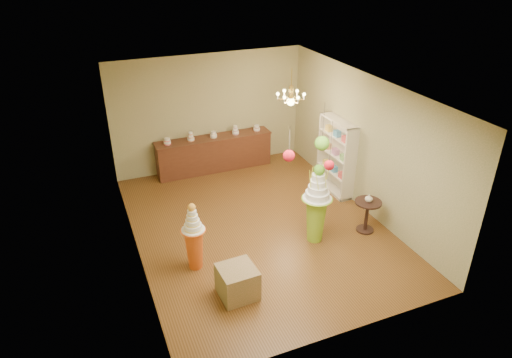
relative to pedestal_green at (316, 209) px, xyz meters
name	(u,v)px	position (x,y,z in m)	size (l,w,h in m)	color
floor	(258,226)	(-0.88, 0.87, -0.72)	(6.50, 6.50, 0.00)	brown
ceiling	(258,89)	(-0.88, 0.87, 2.28)	(6.50, 6.50, 0.00)	silver
wall_back	(209,112)	(-0.88, 4.12, 0.78)	(5.00, 0.04, 3.00)	tan
wall_front	(347,256)	(-0.88, -2.38, 0.78)	(5.00, 0.04, 3.00)	tan
wall_left	(129,186)	(-3.38, 0.87, 0.78)	(0.04, 6.50, 3.00)	tan
wall_right	(365,144)	(1.62, 0.87, 0.78)	(0.04, 6.50, 3.00)	tan
pedestal_green	(316,209)	(0.00, 0.00, 0.00)	(0.66, 0.66, 1.68)	#8ABB29
pedestal_orange	(194,243)	(-2.47, 0.07, -0.18)	(0.44, 0.44, 1.36)	#D35418
burlap_riser	(237,282)	(-2.01, -0.95, -0.44)	(0.61, 0.61, 0.56)	#8C714C
sideboard	(214,153)	(-0.88, 3.84, -0.24)	(3.04, 0.54, 1.16)	#522919
shelving_unit	(336,156)	(1.45, 1.67, 0.18)	(0.33, 1.20, 1.80)	silver
round_table	(367,212)	(1.14, -0.12, -0.26)	(0.68, 0.68, 0.70)	black
vase	(369,198)	(1.14, -0.12, 0.07)	(0.16, 0.16, 0.16)	silver
pom_red_left	(289,156)	(-1.18, -1.06, 1.81)	(0.18, 0.18, 0.56)	#473E33
pom_green_mid	(322,143)	(-0.15, -0.28, 1.54)	(0.26, 0.26, 0.87)	#473E33
pom_red_right	(329,165)	(-0.49, -1.11, 1.55)	(0.16, 0.16, 0.82)	#473E33
chandelier	(291,99)	(0.39, 2.05, 1.58)	(0.87, 0.87, 0.85)	gold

